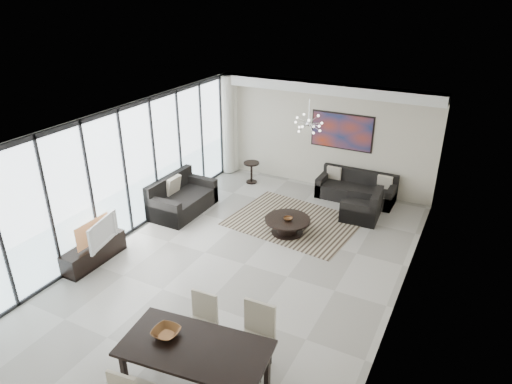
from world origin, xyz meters
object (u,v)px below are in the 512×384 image
Objects in this scene: sofa_main at (356,190)px; tv_console at (94,252)px; dining_table at (195,352)px; television at (99,231)px; coffee_table at (287,225)px.

sofa_main reaches higher than tv_console.
dining_table reaches higher than sofa_main.
sofa_main is 1.40× the size of tv_console.
television reaches higher than sofa_main.
television is (-3.74, -5.33, 0.48)m from sofa_main.
sofa_main is 0.95× the size of dining_table.
sofa_main is (0.88, 2.50, 0.04)m from coffee_table.
dining_table is at bearing -25.48° from tv_console.
dining_table reaches higher than coffee_table.
sofa_main reaches higher than coffee_table.
sofa_main is 2.08× the size of television.
sofa_main is at bearing -47.38° from television.
coffee_table is 4.18m from tv_console.
tv_console is (-3.90, -5.40, -0.02)m from sofa_main.
coffee_table is 0.73× the size of tv_console.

